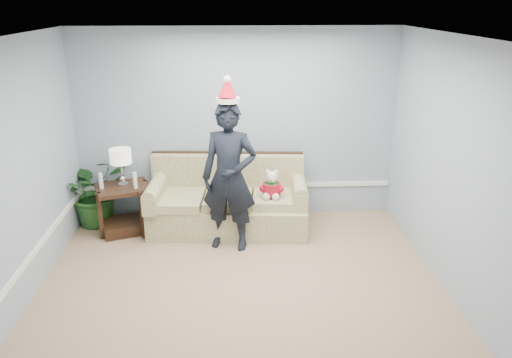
{
  "coord_description": "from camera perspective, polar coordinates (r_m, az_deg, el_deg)",
  "views": [
    {
      "loc": [
        -0.09,
        -4.35,
        3.04
      ],
      "look_at": [
        0.22,
        1.55,
        0.89
      ],
      "focal_mm": 35.0,
      "sensor_mm": 36.0,
      "label": 1
    }
  ],
  "objects": [
    {
      "name": "room_shell",
      "position": [
        4.66,
        -1.71,
        -1.28
      ],
      "size": [
        4.54,
        5.04,
        2.74
      ],
      "color": "tan",
      "rests_on": "ground"
    },
    {
      "name": "houseplant",
      "position": [
        7.35,
        -17.89,
        -1.28
      ],
      "size": [
        1.18,
        1.17,
        0.99
      ],
      "primitive_type": "imported",
      "rotation": [
        0.0,
        0.0,
        0.73
      ],
      "color": "#1F5120",
      "rests_on": "room_shell"
    },
    {
      "name": "side_table",
      "position": [
        7.08,
        -14.74,
        -3.86
      ],
      "size": [
        0.83,
        0.77,
        0.66
      ],
      "rotation": [
        0.0,
        0.0,
        0.34
      ],
      "color": "#311D12",
      "rests_on": "room_shell"
    },
    {
      "name": "wainscot_trim",
      "position": [
        6.2,
        -12.89,
        -5.27
      ],
      "size": [
        4.49,
        4.99,
        0.06
      ],
      "color": "white",
      "rests_on": "room_shell"
    },
    {
      "name": "santa_hat",
      "position": [
        5.93,
        -3.26,
        10.11
      ],
      "size": [
        0.33,
        0.36,
        0.33
      ],
      "rotation": [
        0.0,
        0.0,
        -0.16
      ],
      "color": "silver",
      "rests_on": "man"
    },
    {
      "name": "table_lamp",
      "position": [
        6.85,
        -15.22,
        2.36
      ],
      "size": [
        0.29,
        0.29,
        0.51
      ],
      "color": "silver",
      "rests_on": "side_table"
    },
    {
      "name": "sofa",
      "position": [
        6.94,
        -3.18,
        -2.81
      ],
      "size": [
        2.21,
        1.08,
        1.0
      ],
      "rotation": [
        0.0,
        0.0,
        -0.08
      ],
      "color": "#4C5528",
      "rests_on": "room_shell"
    },
    {
      "name": "teddy_bear",
      "position": [
        6.64,
        1.79,
        -0.97
      ],
      "size": [
        0.27,
        0.29,
        0.39
      ],
      "rotation": [
        0.0,
        0.0,
        -0.15
      ],
      "color": "silver",
      "rests_on": "sofa"
    },
    {
      "name": "candle_pair",
      "position": [
        6.83,
        -15.49,
        -0.25
      ],
      "size": [
        0.5,
        0.06,
        0.22
      ],
      "color": "silver",
      "rests_on": "side_table"
    },
    {
      "name": "man",
      "position": [
        6.19,
        -3.07,
        0.2
      ],
      "size": [
        0.78,
        0.6,
        1.89
      ],
      "primitive_type": "imported",
      "rotation": [
        0.0,
        0.0,
        -0.23
      ],
      "color": "black",
      "rests_on": "room_shell"
    }
  ]
}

